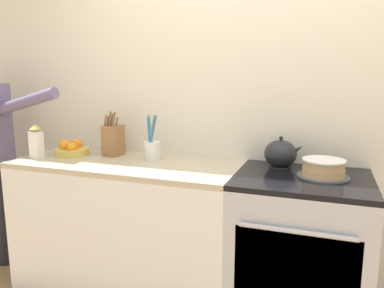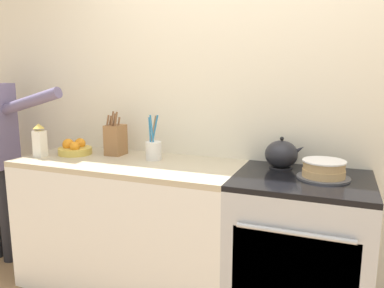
% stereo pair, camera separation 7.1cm
% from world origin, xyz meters
% --- Properties ---
extents(wall_back, '(8.00, 0.04, 2.60)m').
position_xyz_m(wall_back, '(0.00, 0.66, 1.30)').
color(wall_back, silver).
rests_on(wall_back, ground_plane).
extents(counter_cabinet, '(1.49, 0.64, 0.89)m').
position_xyz_m(counter_cabinet, '(-0.74, 0.32, 0.45)').
color(counter_cabinet, white).
rests_on(counter_cabinet, ground_plane).
extents(stove_range, '(0.75, 0.67, 0.89)m').
position_xyz_m(stove_range, '(0.37, 0.32, 0.45)').
color(stove_range, '#B7BABF').
rests_on(stove_range, ground_plane).
extents(layer_cake, '(0.28, 0.28, 0.10)m').
position_xyz_m(layer_cake, '(0.48, 0.34, 0.94)').
color(layer_cake, '#4C4C51').
rests_on(layer_cake, stove_range).
extents(tea_kettle, '(0.24, 0.20, 0.19)m').
position_xyz_m(tea_kettle, '(0.23, 0.50, 0.97)').
color(tea_kettle, '#232328').
rests_on(tea_kettle, stove_range).
extents(knife_block, '(0.12, 0.13, 0.31)m').
position_xyz_m(knife_block, '(-0.92, 0.45, 1.00)').
color(knife_block, olive).
rests_on(knife_block, counter_cabinet).
extents(utensil_crock, '(0.11, 0.11, 0.30)m').
position_xyz_m(utensil_crock, '(-0.60, 0.41, 0.96)').
color(utensil_crock, silver).
rests_on(utensil_crock, counter_cabinet).
extents(fruit_bowl, '(0.23, 0.23, 0.11)m').
position_xyz_m(fruit_bowl, '(-1.21, 0.36, 0.93)').
color(fruit_bowl, gold).
rests_on(fruit_bowl, counter_cabinet).
extents(milk_carton, '(0.07, 0.07, 0.23)m').
position_xyz_m(milk_carton, '(-1.37, 0.20, 1.00)').
color(milk_carton, white).
rests_on(milk_carton, counter_cabinet).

